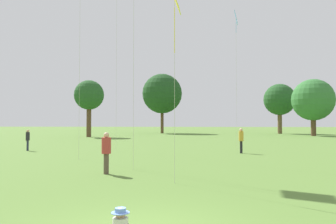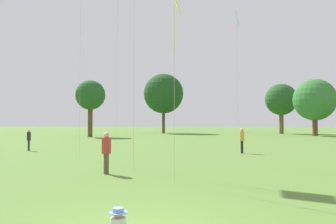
{
  "view_description": "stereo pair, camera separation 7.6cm",
  "coord_description": "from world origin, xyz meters",
  "px_view_note": "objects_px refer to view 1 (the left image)",
  "views": [
    {
      "loc": [
        1.15,
        -6.29,
        2.2
      ],
      "look_at": [
        -0.08,
        7.82,
        2.64
      ],
      "focal_mm": 35.0,
      "sensor_mm": 36.0,
      "label": 1
    },
    {
      "loc": [
        1.22,
        -6.28,
        2.2
      ],
      "look_at": [
        -0.08,
        7.82,
        2.64
      ],
      "focal_mm": 35.0,
      "sensor_mm": 36.0,
      "label": 2
    }
  ],
  "objects_px": {
    "person_standing_0": "(241,138)",
    "kite_1": "(236,21)",
    "distant_tree_2": "(313,100)",
    "distant_tree_0": "(89,96)",
    "distant_tree_3": "(162,94)",
    "person_standing_2": "(106,149)",
    "distant_tree_1": "(280,100)",
    "person_standing_1": "(28,138)",
    "kite_2": "(175,2)"
  },
  "relations": [
    {
      "from": "person_standing_0",
      "to": "kite_1",
      "type": "distance_m",
      "value": 10.31
    },
    {
      "from": "distant_tree_2",
      "to": "distant_tree_0",
      "type": "bearing_deg",
      "value": -168.49
    },
    {
      "from": "person_standing_0",
      "to": "kite_1",
      "type": "relative_size",
      "value": 0.15
    },
    {
      "from": "distant_tree_3",
      "to": "distant_tree_2",
      "type": "bearing_deg",
      "value": -21.97
    },
    {
      "from": "person_standing_2",
      "to": "distant_tree_1",
      "type": "bearing_deg",
      "value": -164.2
    },
    {
      "from": "person_standing_2",
      "to": "distant_tree_2",
      "type": "distance_m",
      "value": 47.02
    },
    {
      "from": "person_standing_1",
      "to": "distant_tree_2",
      "type": "bearing_deg",
      "value": -146.64
    },
    {
      "from": "person_standing_2",
      "to": "distant_tree_1",
      "type": "distance_m",
      "value": 54.81
    },
    {
      "from": "distant_tree_2",
      "to": "person_standing_0",
      "type": "bearing_deg",
      "value": -116.76
    },
    {
      "from": "person_standing_1",
      "to": "distant_tree_0",
      "type": "xyz_separation_m",
      "value": [
        -3.01,
        23.29,
        5.19
      ]
    },
    {
      "from": "distant_tree_1",
      "to": "kite_1",
      "type": "bearing_deg",
      "value": -108.85
    },
    {
      "from": "person_standing_0",
      "to": "person_standing_2",
      "type": "distance_m",
      "value": 12.12
    },
    {
      "from": "person_standing_2",
      "to": "kite_2",
      "type": "relative_size",
      "value": 0.24
    },
    {
      "from": "person_standing_2",
      "to": "distant_tree_3",
      "type": "distance_m",
      "value": 51.83
    },
    {
      "from": "person_standing_2",
      "to": "distant_tree_2",
      "type": "height_order",
      "value": "distant_tree_2"
    },
    {
      "from": "kite_2",
      "to": "person_standing_1",
      "type": "bearing_deg",
      "value": 91.73
    },
    {
      "from": "person_standing_1",
      "to": "distant_tree_2",
      "type": "height_order",
      "value": "distant_tree_2"
    },
    {
      "from": "kite_1",
      "to": "distant_tree_0",
      "type": "xyz_separation_m",
      "value": [
        -19.31,
        20.08,
        -4.45
      ]
    },
    {
      "from": "kite_1",
      "to": "distant_tree_2",
      "type": "distance_m",
      "value": 31.63
    },
    {
      "from": "person_standing_0",
      "to": "distant_tree_1",
      "type": "height_order",
      "value": "distant_tree_1"
    },
    {
      "from": "kite_1",
      "to": "distant_tree_1",
      "type": "bearing_deg",
      "value": 35.75
    },
    {
      "from": "distant_tree_0",
      "to": "distant_tree_1",
      "type": "xyz_separation_m",
      "value": [
        31.96,
        16.96,
        0.35
      ]
    },
    {
      "from": "person_standing_0",
      "to": "distant_tree_2",
      "type": "bearing_deg",
      "value": -138.29
    },
    {
      "from": "distant_tree_1",
      "to": "distant_tree_3",
      "type": "distance_m",
      "value": 22.85
    },
    {
      "from": "person_standing_0",
      "to": "distant_tree_3",
      "type": "distance_m",
      "value": 43.11
    },
    {
      "from": "person_standing_0",
      "to": "distant_tree_0",
      "type": "height_order",
      "value": "distant_tree_0"
    },
    {
      "from": "person_standing_1",
      "to": "distant_tree_3",
      "type": "height_order",
      "value": "distant_tree_3"
    },
    {
      "from": "person_standing_2",
      "to": "kite_2",
      "type": "bearing_deg",
      "value": 95.6
    },
    {
      "from": "distant_tree_2",
      "to": "distant_tree_3",
      "type": "height_order",
      "value": "distant_tree_3"
    },
    {
      "from": "kite_1",
      "to": "distant_tree_1",
      "type": "relative_size",
      "value": 1.19
    },
    {
      "from": "distant_tree_1",
      "to": "distant_tree_3",
      "type": "bearing_deg",
      "value": 178.82
    },
    {
      "from": "distant_tree_2",
      "to": "distant_tree_3",
      "type": "distance_m",
      "value": 27.73
    },
    {
      "from": "person_standing_1",
      "to": "distant_tree_2",
      "type": "distance_m",
      "value": 44.23
    },
    {
      "from": "person_standing_0",
      "to": "distant_tree_3",
      "type": "bearing_deg",
      "value": -97.95
    },
    {
      "from": "person_standing_1",
      "to": "person_standing_0",
      "type": "bearing_deg",
      "value": 167.33
    },
    {
      "from": "distant_tree_0",
      "to": "person_standing_0",
      "type": "bearing_deg",
      "value": -51.36
    },
    {
      "from": "kite_2",
      "to": "kite_1",
      "type": "bearing_deg",
      "value": 32.57
    },
    {
      "from": "kite_1",
      "to": "kite_2",
      "type": "xyz_separation_m",
      "value": [
        -4.11,
        -15.65,
        -4.03
      ]
    },
    {
      "from": "person_standing_0",
      "to": "distant_tree_1",
      "type": "relative_size",
      "value": 0.18
    },
    {
      "from": "person_standing_1",
      "to": "distant_tree_1",
      "type": "height_order",
      "value": "distant_tree_1"
    },
    {
      "from": "person_standing_0",
      "to": "distant_tree_3",
      "type": "xyz_separation_m",
      "value": [
        -10.0,
        41.38,
        6.84
      ]
    },
    {
      "from": "person_standing_1",
      "to": "kite_1",
      "type": "relative_size",
      "value": 0.14
    },
    {
      "from": "person_standing_0",
      "to": "person_standing_1",
      "type": "relative_size",
      "value": 1.09
    },
    {
      "from": "person_standing_1",
      "to": "kite_2",
      "type": "height_order",
      "value": "kite_2"
    },
    {
      "from": "person_standing_0",
      "to": "person_standing_2",
      "type": "height_order",
      "value": "person_standing_0"
    },
    {
      "from": "kite_1",
      "to": "person_standing_1",
      "type": "bearing_deg",
      "value": 155.76
    },
    {
      "from": "distant_tree_3",
      "to": "distant_tree_1",
      "type": "bearing_deg",
      "value": -1.18
    },
    {
      "from": "distant_tree_2",
      "to": "distant_tree_3",
      "type": "bearing_deg",
      "value": 158.03
    },
    {
      "from": "person_standing_1",
      "to": "distant_tree_0",
      "type": "distance_m",
      "value": 24.05
    },
    {
      "from": "kite_1",
      "to": "distant_tree_3",
      "type": "height_order",
      "value": "distant_tree_3"
    }
  ]
}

